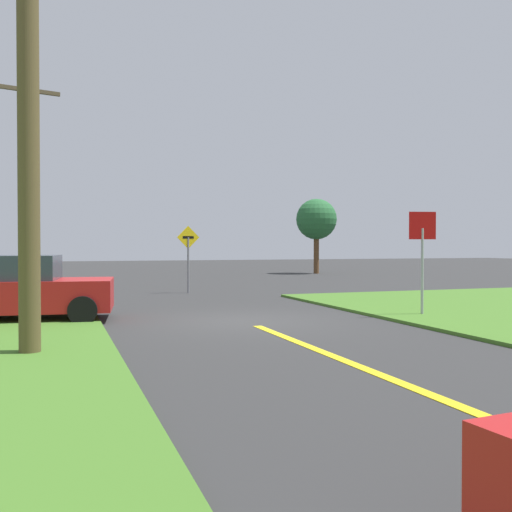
{
  "coord_description": "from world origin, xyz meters",
  "views": [
    {
      "loc": [
        -4.35,
        -13.38,
        1.84
      ],
      "look_at": [
        1.42,
        3.14,
        1.54
      ],
      "focal_mm": 40.19,
      "sensor_mm": 36.0,
      "label": 1
    }
  ],
  "objects_px": {
    "utility_pole_near": "(28,75)",
    "utility_pole_mid": "(31,185)",
    "parked_car_near_building": "(25,288)",
    "direction_sign": "(188,251)",
    "stop_sign": "(422,243)",
    "oak_tree_left": "(316,220)"
  },
  "relations": [
    {
      "from": "parked_car_near_building",
      "to": "direction_sign",
      "type": "distance_m",
      "value": 9.05
    },
    {
      "from": "direction_sign",
      "to": "utility_pole_mid",
      "type": "bearing_deg",
      "value": -153.96
    },
    {
      "from": "stop_sign",
      "to": "direction_sign",
      "type": "xyz_separation_m",
      "value": [
        -4.09,
        9.51,
        -0.27
      ]
    },
    {
      "from": "utility_pole_mid",
      "to": "oak_tree_left",
      "type": "height_order",
      "value": "utility_pole_mid"
    },
    {
      "from": "parked_car_near_building",
      "to": "oak_tree_left",
      "type": "xyz_separation_m",
      "value": [
        17.27,
        19.91,
        2.82
      ]
    },
    {
      "from": "utility_pole_near",
      "to": "utility_pole_mid",
      "type": "distance_m",
      "value": 9.19
    },
    {
      "from": "stop_sign",
      "to": "direction_sign",
      "type": "relative_size",
      "value": 1.04
    },
    {
      "from": "parked_car_near_building",
      "to": "stop_sign",
      "type": "bearing_deg",
      "value": -6.64
    },
    {
      "from": "stop_sign",
      "to": "utility_pole_near",
      "type": "height_order",
      "value": "utility_pole_near"
    },
    {
      "from": "parked_car_near_building",
      "to": "direction_sign",
      "type": "bearing_deg",
      "value": 58.94
    },
    {
      "from": "parked_car_near_building",
      "to": "utility_pole_mid",
      "type": "height_order",
      "value": "utility_pole_mid"
    },
    {
      "from": "stop_sign",
      "to": "parked_car_near_building",
      "type": "xyz_separation_m",
      "value": [
        -9.73,
        2.48,
        -1.11
      ]
    },
    {
      "from": "stop_sign",
      "to": "parked_car_near_building",
      "type": "height_order",
      "value": "stop_sign"
    },
    {
      "from": "oak_tree_left",
      "to": "direction_sign",
      "type": "bearing_deg",
      "value": -132.08
    },
    {
      "from": "oak_tree_left",
      "to": "stop_sign",
      "type": "bearing_deg",
      "value": -108.61
    },
    {
      "from": "stop_sign",
      "to": "utility_pole_mid",
      "type": "height_order",
      "value": "utility_pole_mid"
    },
    {
      "from": "utility_pole_near",
      "to": "oak_tree_left",
      "type": "height_order",
      "value": "utility_pole_near"
    },
    {
      "from": "parked_car_near_building",
      "to": "utility_pole_near",
      "type": "relative_size",
      "value": 0.45
    },
    {
      "from": "utility_pole_near",
      "to": "utility_pole_mid",
      "type": "xyz_separation_m",
      "value": [
        -0.32,
        9.14,
        -0.9
      ]
    },
    {
      "from": "stop_sign",
      "to": "utility_pole_near",
      "type": "bearing_deg",
      "value": 26.99
    },
    {
      "from": "parked_car_near_building",
      "to": "utility_pole_mid",
      "type": "distance_m",
      "value": 5.21
    },
    {
      "from": "utility_pole_near",
      "to": "parked_car_near_building",
      "type": "bearing_deg",
      "value": 93.66
    }
  ]
}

